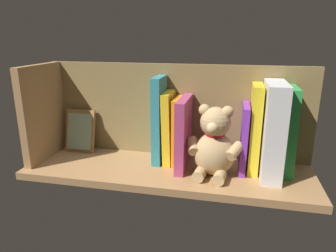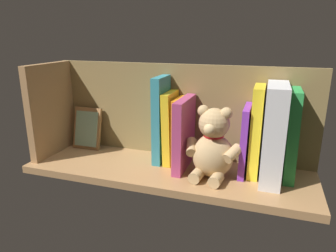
% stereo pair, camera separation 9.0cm
% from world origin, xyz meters
% --- Properties ---
extents(ground_plane, '(0.86, 0.27, 0.02)m').
position_xyz_m(ground_plane, '(0.00, 0.00, -0.01)').
color(ground_plane, '#A87A4C').
extents(shelf_back_panel, '(0.86, 0.02, 0.30)m').
position_xyz_m(shelf_back_panel, '(0.00, -0.11, 0.15)').
color(shelf_back_panel, olive).
rests_on(shelf_back_panel, ground_plane).
extents(shelf_side_divider, '(0.02, 0.21, 0.30)m').
position_xyz_m(shelf_side_divider, '(0.41, 0.00, 0.15)').
color(shelf_side_divider, '#A87A4C').
rests_on(shelf_side_divider, ground_plane).
extents(book_0, '(0.03, 0.12, 0.25)m').
position_xyz_m(book_0, '(-0.34, -0.04, 0.13)').
color(book_0, green).
rests_on(book_0, ground_plane).
extents(dictionary_thick_white, '(0.05, 0.17, 0.27)m').
position_xyz_m(dictionary_thick_white, '(-0.30, -0.02, 0.13)').
color(dictionary_thick_white, silver).
rests_on(dictionary_thick_white, ground_plane).
extents(book_1, '(0.03, 0.12, 0.26)m').
position_xyz_m(book_1, '(-0.25, -0.04, 0.13)').
color(book_1, yellow).
rests_on(book_1, ground_plane).
extents(book_2, '(0.02, 0.13, 0.20)m').
position_xyz_m(book_2, '(-0.22, -0.04, 0.10)').
color(book_2, purple).
rests_on(book_2, ground_plane).
extents(teddy_bear, '(0.17, 0.14, 0.20)m').
position_xyz_m(teddy_bear, '(-0.14, 0.02, 0.09)').
color(teddy_bear, tan).
rests_on(teddy_bear, ground_plane).
extents(book_3, '(0.03, 0.16, 0.21)m').
position_xyz_m(book_3, '(-0.04, -0.02, 0.11)').
color(book_3, '#B23F72').
rests_on(book_3, ground_plane).
extents(book_4, '(0.02, 0.11, 0.21)m').
position_xyz_m(book_4, '(-0.02, -0.05, 0.10)').
color(book_4, orange).
rests_on(book_4, ground_plane).
extents(book_5, '(0.03, 0.11, 0.22)m').
position_xyz_m(book_5, '(0.01, -0.05, 0.11)').
color(book_5, yellow).
rests_on(book_5, ground_plane).
extents(book_6, '(0.03, 0.11, 0.27)m').
position_xyz_m(book_6, '(0.04, -0.05, 0.13)').
color(book_6, teal).
rests_on(book_6, ground_plane).
extents(picture_frame_leaning, '(0.10, 0.05, 0.15)m').
position_xyz_m(picture_frame_leaning, '(0.33, -0.07, 0.07)').
color(picture_frame_leaning, '#9E6B3D').
rests_on(picture_frame_leaning, ground_plane).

